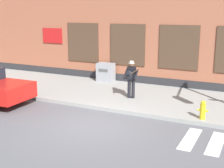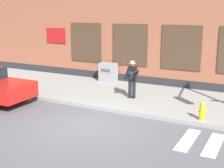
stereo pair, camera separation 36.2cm
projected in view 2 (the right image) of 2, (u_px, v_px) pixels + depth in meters
name	position (u px, v px, depth m)	size (l,w,h in m)	color
ground_plane	(90.00, 125.00, 11.19)	(160.00, 160.00, 0.00)	#56565B
sidewalk	(135.00, 96.00, 14.63)	(28.00, 4.79, 0.15)	gray
building_backdrop	(168.00, 5.00, 17.44)	(28.00, 4.06, 8.62)	#99563D
busker	(132.00, 77.00, 13.83)	(0.74, 0.57, 1.69)	black
utility_box	(108.00, 72.00, 17.31)	(0.93, 0.63, 1.02)	gray
fire_hydrant	(202.00, 111.00, 11.18)	(0.38, 0.20, 0.70)	gold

